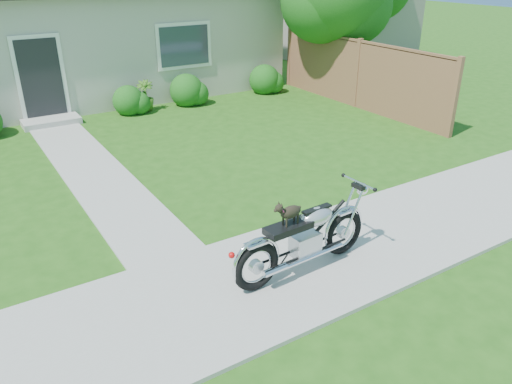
{
  "coord_description": "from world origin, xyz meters",
  "views": [
    {
      "loc": [
        -3.66,
        -4.64,
        3.89
      ],
      "look_at": [
        -0.09,
        1.0,
        0.75
      ],
      "focal_mm": 35.0,
      "sensor_mm": 36.0,
      "label": 1
    }
  ],
  "objects_px": {
    "house": "(66,21)",
    "motorcycle_with_dog": "(306,237)",
    "potted_plant_right": "(145,96)",
    "fence": "(358,74)"
  },
  "relations": [
    {
      "from": "potted_plant_right",
      "to": "motorcycle_with_dog",
      "type": "bearing_deg",
      "value": -97.04
    },
    {
      "from": "house",
      "to": "fence",
      "type": "relative_size",
      "value": 1.9
    },
    {
      "from": "fence",
      "to": "potted_plant_right",
      "type": "relative_size",
      "value": 7.8
    },
    {
      "from": "house",
      "to": "fence",
      "type": "height_order",
      "value": "house"
    },
    {
      "from": "house",
      "to": "potted_plant_right",
      "type": "xyz_separation_m",
      "value": [
        1.03,
        -3.44,
        -1.73
      ]
    },
    {
      "from": "house",
      "to": "motorcycle_with_dog",
      "type": "relative_size",
      "value": 5.67
    },
    {
      "from": "fence",
      "to": "house",
      "type": "bearing_deg",
      "value": 135.26
    },
    {
      "from": "house",
      "to": "motorcycle_with_dog",
      "type": "xyz_separation_m",
      "value": [
        -0.04,
        -12.15,
        -1.62
      ]
    },
    {
      "from": "motorcycle_with_dog",
      "to": "potted_plant_right",
      "type": "bearing_deg",
      "value": 80.26
    },
    {
      "from": "potted_plant_right",
      "to": "fence",
      "type": "bearing_deg",
      "value": -27.99
    }
  ]
}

